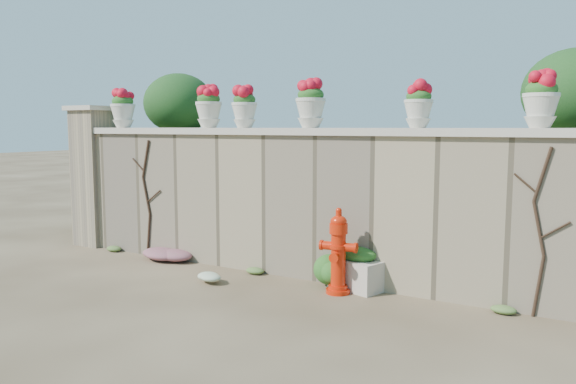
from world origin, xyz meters
The scene contains 20 objects.
ground centered at (0.00, 0.00, 0.00)m, with size 80.00×80.00×0.00m, color #493924.
stone_wall centered at (0.00, 1.80, 1.00)m, with size 8.00×0.40×2.00m, color gray.
wall_cap centered at (0.00, 1.80, 2.05)m, with size 8.10×0.52×0.10m, color beige.
gate_pillar centered at (-4.15, 1.80, 1.26)m, with size 0.72×0.72×2.48m.
raised_fill centered at (0.00, 5.00, 1.00)m, with size 9.00×6.00×2.00m, color #384C23.
back_shrub_left centered at (-3.20, 3.00, 2.55)m, with size 1.30×1.30×1.10m, color #143814.
back_shrub_right centered at (3.40, 3.00, 2.55)m, with size 1.30×1.30×1.10m, color #143814.
vine_left centered at (-2.67, 1.58, 0.99)m, with size 0.60×0.04×1.91m.
vine_right centered at (3.23, 1.58, 0.99)m, with size 0.60×0.04×1.91m.
fire_hydrant centered at (0.93, 1.27, 0.55)m, with size 0.47×0.34×1.09m.
planter_box centered at (1.06, 1.55, 0.26)m, with size 0.76×0.57×0.57m.
green_shrub centered at (0.72, 1.41, 0.26)m, with size 0.54×0.49×0.51m, color #1E5119.
magenta_clump centered at (-2.16, 1.39, 0.12)m, with size 0.87×0.58×0.23m, color #B52476.
white_flowers centered at (-0.75, 0.78, 0.10)m, with size 0.56×0.45×0.20m, color white.
urn_pot_0 centered at (-3.39, 1.80, 2.42)m, with size 0.41×0.41×0.64m.
urn_pot_1 centered at (-1.54, 1.80, 2.41)m, with size 0.41×0.41×0.64m.
urn_pot_2 centered at (-0.87, 1.80, 2.39)m, with size 0.38×0.38×0.60m.
urn_pot_3 centered at (0.24, 1.80, 2.42)m, with size 0.42×0.42×0.65m.
urn_pot_4 centered at (1.75, 1.80, 2.38)m, with size 0.36×0.36×0.56m.
urn_pot_5 centered at (3.14, 1.80, 2.41)m, with size 0.40×0.40×0.62m.
Camera 1 is at (3.94, -5.05, 2.11)m, focal length 35.00 mm.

